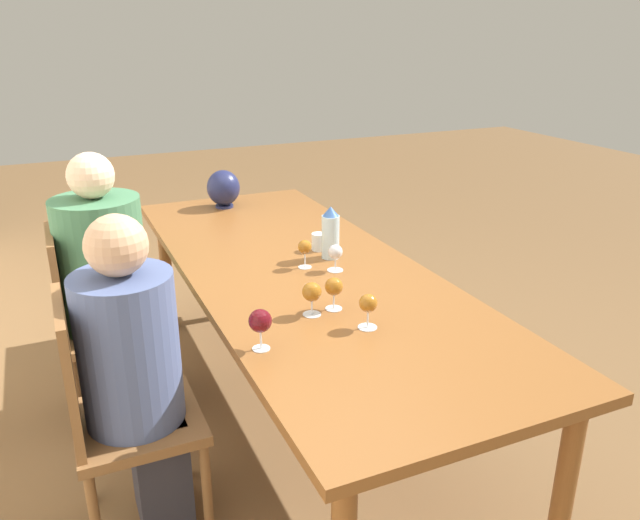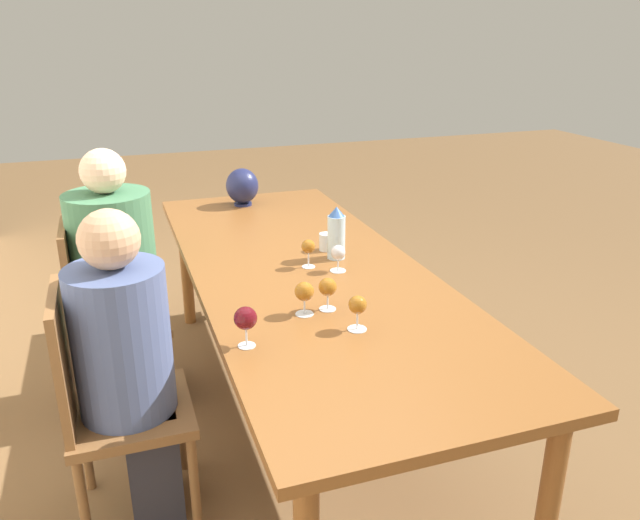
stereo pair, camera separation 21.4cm
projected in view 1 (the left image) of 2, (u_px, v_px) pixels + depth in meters
ground_plane at (305, 416)px, 3.03m from camera, size 14.00×14.00×0.00m
dining_table at (303, 282)px, 2.78m from camera, size 2.65×0.99×0.78m
water_bottle at (331, 233)px, 2.84m from camera, size 0.08×0.08×0.24m
water_tumbler at (319, 242)px, 2.96m from camera, size 0.07×0.07×0.08m
vase at (223, 188)px, 3.63m from camera, size 0.19×0.19×0.22m
wine_glass_0 at (334, 287)px, 2.33m from camera, size 0.07×0.07×0.13m
wine_glass_1 at (260, 322)px, 2.03m from camera, size 0.08×0.08×0.14m
wine_glass_2 at (335, 253)px, 2.70m from camera, size 0.07×0.07×0.12m
wine_glass_3 at (305, 248)px, 2.73m from camera, size 0.06×0.06×0.13m
wine_glass_4 at (368, 304)px, 2.18m from camera, size 0.07×0.07×0.13m
wine_glass_5 at (312, 293)px, 2.28m from camera, size 0.07×0.07×0.13m
chair_near at (115, 412)px, 2.19m from camera, size 0.44×0.44×0.95m
chair_far at (93, 320)px, 2.88m from camera, size 0.44×0.44×0.95m
person_near at (136, 370)px, 2.17m from camera, size 0.34×0.34×1.22m
person_far at (108, 283)px, 2.85m from camera, size 0.39×0.39×1.28m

